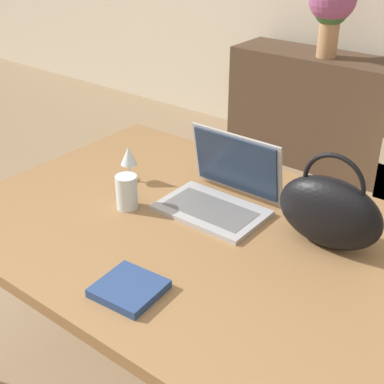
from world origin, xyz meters
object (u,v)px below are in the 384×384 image
Objects in this scene: wine_glass at (129,158)px; flower_vase at (332,5)px; handbag at (329,211)px; laptop at (223,188)px; drinking_glass at (127,192)px.

flower_vase is (-0.21, 2.06, 0.24)m from wine_glass.
handbag is 2.22m from flower_vase.
flower_vase is (-0.58, 1.99, 0.27)m from laptop.
drinking_glass is (-0.24, -0.21, -0.01)m from laptop.
handbag reaches higher than wine_glass.
wine_glass reaches higher than drinking_glass.
drinking_glass is at bearing -161.41° from handbag.
handbag is at bearing 18.59° from drinking_glass.
wine_glass is 0.75m from handbag.
wine_glass is at bearing -84.26° from flower_vase.
flower_vase is (-0.96, 1.99, 0.22)m from handbag.
flower_vase is (-0.34, 2.20, 0.28)m from drinking_glass.
wine_glass is at bearing -170.18° from laptop.
drinking_glass is 2.25m from flower_vase.
flower_vase reaches higher than wine_glass.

